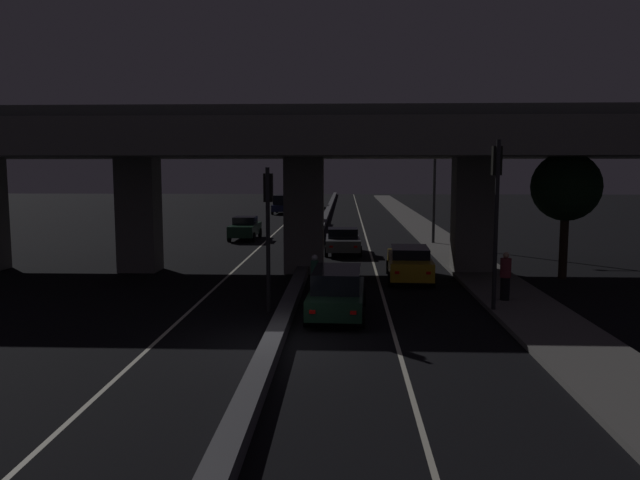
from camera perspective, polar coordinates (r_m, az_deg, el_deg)
name	(u,v)px	position (r m, az deg, el deg)	size (l,w,h in m)	color
ground_plane	(274,347)	(17.18, -4.23, -9.75)	(200.00, 200.00, 0.00)	black
lane_line_left_inner	(282,226)	(51.87, -3.49, 1.24)	(0.12, 126.00, 0.00)	beige
lane_line_right_inner	(363,227)	(51.62, 3.94, 1.21)	(0.12, 126.00, 0.00)	beige
median_divider	(322,224)	(51.62, 0.22, 1.45)	(0.52, 126.00, 0.39)	#4C4C51
sidewalk_right	(432,235)	(45.05, 10.21, 0.44)	(2.66, 126.00, 0.16)	#5B5956
elevated_overpass	(297,147)	(28.83, -2.16, 8.50)	(37.51, 10.08, 7.71)	slate
traffic_light_left_of_median	(268,214)	(20.87, -4.76, 2.41)	(0.30, 0.49, 4.86)	black
traffic_light_right_of_median	(496,197)	(21.25, 15.82, 3.81)	(0.30, 0.49, 5.74)	black
street_lamp	(431,164)	(39.52, 10.11, 6.84)	(1.95, 0.32, 8.72)	#2D2D30
car_dark_green_lead	(337,291)	(20.47, 1.57, -4.71)	(2.02, 4.61, 1.56)	black
car_taxi_yellow_second	(409,262)	(27.20, 8.17, -2.05)	(2.08, 4.85, 1.47)	gold
car_grey_third	(343,241)	(35.19, 2.09, -0.09)	(2.10, 4.03, 1.47)	#515459
car_dark_green_lead_oncoming	(245,228)	(42.56, -6.87, 1.09)	(1.85, 4.31, 1.56)	black
car_dark_blue_second_oncoming	(305,213)	(54.16, -1.34, 2.45)	(1.98, 4.26, 1.72)	#141938
car_dark_blue_third_oncoming	(283,204)	(66.23, -3.44, 3.32)	(2.09, 4.57, 2.00)	#141938
car_dark_green_fourth_oncoming	(313,201)	(75.99, -0.63, 3.60)	(2.10, 4.08, 1.61)	black
motorcycle_blue_filtering_near	(315,276)	(24.56, -0.49, -3.28)	(0.34, 1.80, 1.45)	black
pedestrian_on_sidewalk	(505,276)	(23.09, 16.59, -3.20)	(0.39, 0.39, 1.72)	black
roadside_tree_kerbside_near	(566,187)	(29.05, 21.59, 4.50)	(2.98, 2.98, 5.53)	#2D2116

